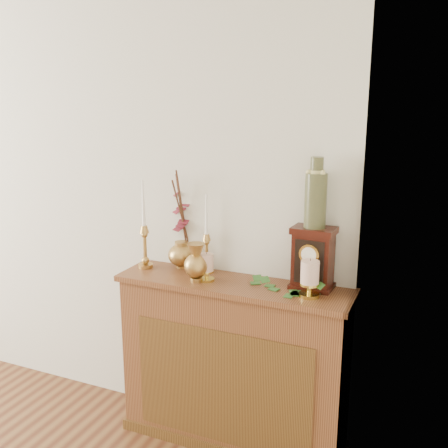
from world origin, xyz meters
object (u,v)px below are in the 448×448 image
at_px(mantel_clock, 313,259).
at_px(ceramic_vase, 316,196).
at_px(candlestick_left, 145,240).
at_px(bud_vase, 196,263).
at_px(candlestick_center, 207,246).
at_px(ginger_jar, 182,222).

bearing_deg(mantel_clock, ceramic_vase, 90.00).
relative_size(mantel_clock, ceramic_vase, 0.91).
bearing_deg(ceramic_vase, candlestick_left, -176.27).
xyz_separation_m(candlestick_left, bud_vase, (0.36, -0.09, -0.06)).
height_order(candlestick_center, bud_vase, candlestick_center).
bearing_deg(candlestick_center, bud_vase, -82.90).
distance_m(candlestick_center, ceramic_vase, 0.68).
distance_m(candlestick_left, ceramic_vase, 0.98).
height_order(candlestick_center, mantel_clock, candlestick_center).
height_order(bud_vase, ginger_jar, ginger_jar).
distance_m(bud_vase, ginger_jar, 0.32).
height_order(candlestick_center, ginger_jar, ginger_jar).
bearing_deg(mantel_clock, candlestick_center, -178.86).
relative_size(ginger_jar, ceramic_vase, 1.62).
height_order(candlestick_center, ceramic_vase, ceramic_vase).
bearing_deg(candlestick_left, ginger_jar, 36.41).
distance_m(bud_vase, mantel_clock, 0.59).
height_order(candlestick_left, ginger_jar, ginger_jar).
height_order(bud_vase, mantel_clock, mantel_clock).
relative_size(candlestick_left, ginger_jar, 0.89).
distance_m(candlestick_left, bud_vase, 0.38).
bearing_deg(bud_vase, ginger_jar, 131.57).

